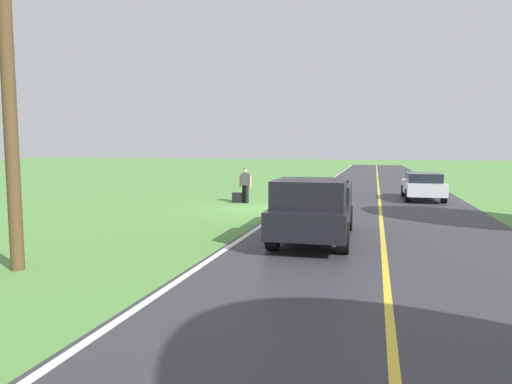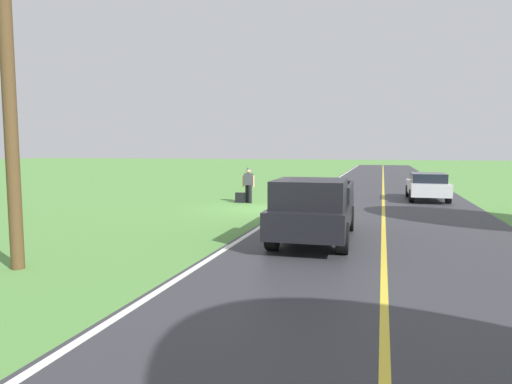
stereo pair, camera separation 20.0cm
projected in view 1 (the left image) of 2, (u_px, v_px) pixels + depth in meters
ground_plane at (260, 209)px, 19.53m from camera, size 200.00×200.00×0.00m
road_surface at (381, 213)px, 18.20m from camera, size 8.39×120.00×0.00m
lane_edge_line at (285, 210)px, 19.24m from camera, size 0.16×117.60×0.00m
lane_centre_line at (381, 213)px, 18.20m from camera, size 0.14×117.60×0.00m
hitchhiker_walking at (246, 183)px, 21.67m from camera, size 0.62×0.51×1.75m
suitcase_carried at (237, 198)px, 21.76m from camera, size 0.46×0.21×0.50m
pickup_truck_passing at (314, 207)px, 12.63m from camera, size 2.20×5.45×1.82m
sedan_near_oncoming at (423, 185)px, 23.08m from camera, size 1.96×4.42×1.41m
utility_pole_roadside at (9, 91)px, 9.26m from camera, size 0.28×0.28×7.68m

